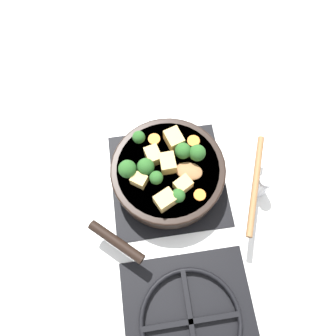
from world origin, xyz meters
name	(u,v)px	position (x,y,z in m)	size (l,w,h in m)	color
ground_plane	(168,180)	(0.00, 0.00, 0.00)	(2.40, 2.40, 0.00)	white
front_burner_grate	(168,179)	(0.00, 0.00, 0.01)	(0.31, 0.31, 0.03)	black
rear_burner_grate	(190,321)	(0.00, 0.36, 0.01)	(0.31, 0.31, 0.03)	black
skillet_pan	(168,173)	(0.00, 0.00, 0.06)	(0.36, 0.37, 0.06)	black
wooden_spoon	(228,179)	(-0.14, 0.05, 0.10)	(0.25, 0.25, 0.02)	olive
tofu_cube_center_large	(168,163)	(0.00, -0.01, 0.11)	(0.05, 0.04, 0.04)	tan
tofu_cube_near_handle	(174,139)	(-0.03, -0.07, 0.11)	(0.05, 0.04, 0.04)	tan
tofu_cube_east_chunk	(183,185)	(-0.03, 0.06, 0.10)	(0.04, 0.03, 0.03)	tan
tofu_cube_west_chunk	(153,156)	(0.03, -0.03, 0.11)	(0.04, 0.03, 0.03)	tan
tofu_cube_back_piece	(165,200)	(0.02, 0.09, 0.11)	(0.05, 0.04, 0.04)	tan
tofu_cube_front_piece	(139,180)	(0.08, 0.03, 0.10)	(0.04, 0.03, 0.03)	tan
broccoli_floret_near_spoon	(128,170)	(0.10, 0.00, 0.12)	(0.05, 0.05, 0.05)	#709956
broccoli_floret_center_top	(178,196)	(-0.01, 0.08, 0.11)	(0.03, 0.03, 0.04)	#709956
broccoli_floret_east_rim	(197,153)	(-0.08, -0.02, 0.12)	(0.04, 0.04, 0.05)	#709956
broccoli_floret_west_rim	(139,137)	(0.06, -0.09, 0.11)	(0.03, 0.03, 0.04)	#709956
broccoli_floret_north_edge	(146,165)	(0.06, 0.00, 0.12)	(0.04, 0.04, 0.05)	#709956
broccoli_floret_south_cluster	(156,178)	(0.03, 0.03, 0.11)	(0.03, 0.03, 0.04)	#709956
broccoli_floret_mid_floret	(183,151)	(-0.04, -0.03, 0.11)	(0.04, 0.04, 0.05)	#709956
carrot_slice_orange_thin	(193,141)	(-0.08, -0.07, 0.09)	(0.03, 0.03, 0.01)	orange
carrot_slice_near_center	(154,139)	(0.02, -0.09, 0.09)	(0.03, 0.03, 0.01)	orange
carrot_slice_edge_slice	(200,195)	(-0.07, 0.08, 0.09)	(0.03, 0.03, 0.01)	orange
salt_shaker	(262,186)	(-0.24, 0.07, 0.04)	(0.04, 0.04, 0.09)	white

